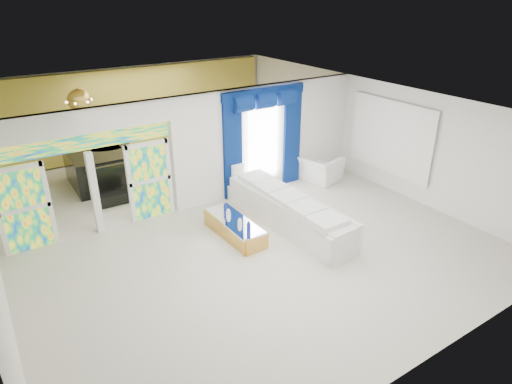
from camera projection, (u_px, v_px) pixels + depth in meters
floor at (221, 217)px, 11.38m from camera, size 12.00×12.00×0.00m
dividing_wall at (268, 137)px, 12.58m from camera, size 5.70×0.18×3.00m
dividing_header at (79, 122)px, 9.58m from camera, size 4.30×0.18×0.55m
stained_panel_left at (24, 209)px, 9.60m from camera, size 0.95×0.04×2.00m
stained_panel_right at (150, 181)px, 11.01m from camera, size 0.95×0.04×2.00m
stained_transom at (83, 143)px, 9.78m from camera, size 4.00×0.05×0.35m
window_pane at (263, 141)px, 12.40m from camera, size 1.00×0.02×2.30m
blue_drape_left at (233, 150)px, 11.90m from camera, size 0.55×0.10×2.80m
blue_drape_right at (292, 137)px, 12.89m from camera, size 0.55×0.10×2.80m
blue_pelmet at (264, 93)px, 11.80m from camera, size 2.60×0.12×0.25m
wall_mirror at (390, 137)px, 12.42m from camera, size 0.04×2.70×1.90m
gold_curtains at (136, 111)px, 15.23m from camera, size 9.70×0.12×2.90m
white_sofa at (288, 213)px, 10.80m from camera, size 1.05×3.95×0.74m
coffee_table at (235, 228)px, 10.43m from camera, size 0.71×1.86×0.41m
console_table at (247, 189)px, 12.49m from camera, size 1.24×0.50×0.40m
table_lamp at (238, 175)px, 12.14m from camera, size 0.36×0.36×0.58m
armchair at (319, 168)px, 13.42m from camera, size 1.25×1.37×0.77m
grand_piano at (98, 168)px, 13.11m from camera, size 1.57×2.04×1.02m
piano_bench at (116, 198)px, 12.04m from camera, size 0.91×0.37×0.30m
tv_console at (5, 203)px, 11.26m from camera, size 0.64×0.60×0.78m
chandelier at (79, 100)px, 11.71m from camera, size 0.60×0.60×0.60m
decanters at (236, 219)px, 10.27m from camera, size 0.13×1.19×0.21m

